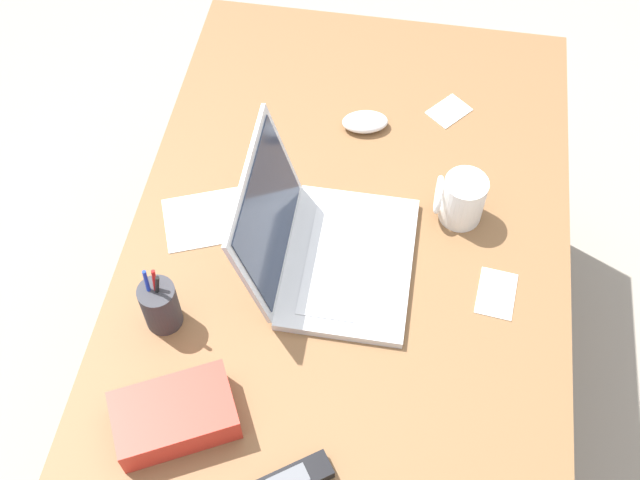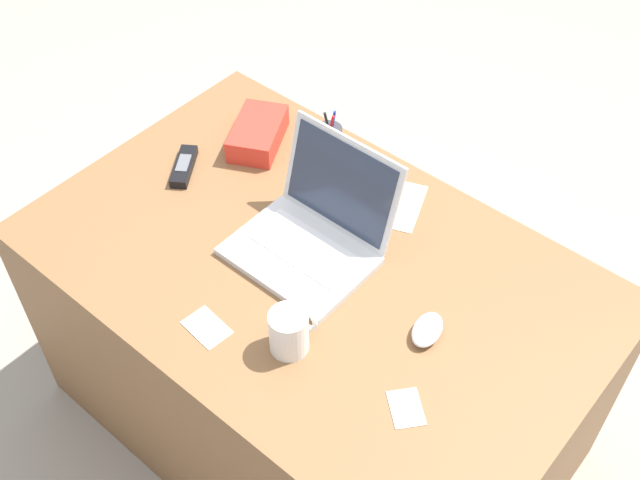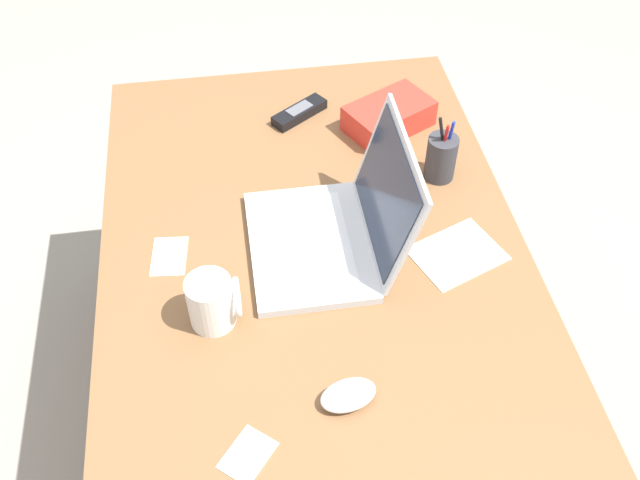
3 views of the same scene
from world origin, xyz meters
TOP-DOWN VIEW (x-y plane):
  - ground_plane at (0.00, 0.00)m, footprint 6.00×6.00m
  - desk at (0.00, 0.00)m, footprint 1.36×0.86m
  - laptop at (-0.04, 0.04)m, footprint 0.33×0.31m
  - computer_mouse at (0.32, 0.01)m, footprint 0.08×0.11m
  - coffee_mug_white at (0.11, -0.21)m, footprint 0.08×0.10m
  - cordless_phone at (-0.47, 0.03)m, footprint 0.12×0.15m
  - pen_holder at (-0.21, 0.31)m, footprint 0.07×0.07m
  - snack_bag at (-0.40, 0.23)m, footprint 0.20×0.23m
  - paper_note_near_laptop at (0.39, -0.17)m, footprint 0.11×0.11m
  - paper_note_left at (-0.06, -0.29)m, footprint 0.11×0.08m
  - paper_note_right at (0.02, 0.28)m, footprint 0.19×0.21m

SIDE VIEW (x-z plane):
  - ground_plane at x=0.00m, z-range 0.00..0.00m
  - desk at x=0.00m, z-range 0.00..0.70m
  - paper_note_near_laptop at x=0.39m, z-range 0.70..0.70m
  - paper_note_left at x=-0.06m, z-range 0.70..0.70m
  - paper_note_right at x=0.02m, z-range 0.70..0.70m
  - cordless_phone at x=-0.47m, z-range 0.70..0.73m
  - computer_mouse at x=0.32m, z-range 0.70..0.73m
  - snack_bag at x=-0.40m, z-range 0.70..0.77m
  - laptop at x=-0.04m, z-range 0.63..0.88m
  - coffee_mug_white at x=0.11m, z-range 0.70..0.81m
  - pen_holder at x=-0.21m, z-range 0.68..0.84m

